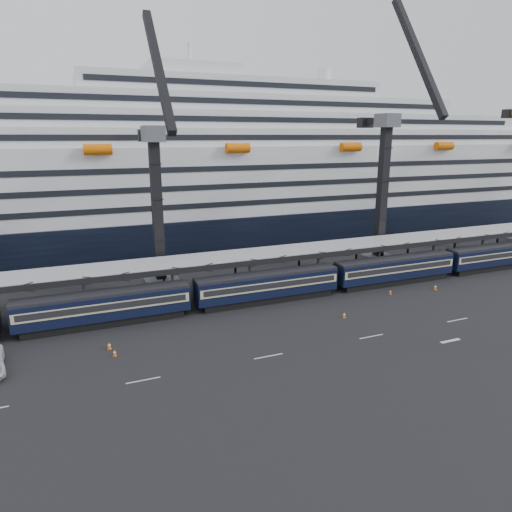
% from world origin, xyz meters
% --- Properties ---
extents(ground, '(260.00, 260.00, 0.00)m').
position_xyz_m(ground, '(0.00, 0.00, 0.00)').
color(ground, black).
rests_on(ground, ground).
extents(lane_markings, '(111.00, 4.27, 0.02)m').
position_xyz_m(lane_markings, '(8.15, -5.23, 0.01)').
color(lane_markings, beige).
rests_on(lane_markings, ground).
extents(train, '(133.05, 3.00, 4.05)m').
position_xyz_m(train, '(-4.65, 10.00, 2.20)').
color(train, black).
rests_on(train, ground).
extents(canopy, '(130.00, 6.25, 5.53)m').
position_xyz_m(canopy, '(0.00, 14.00, 5.25)').
color(canopy, gray).
rests_on(canopy, ground).
extents(cruise_ship, '(214.09, 28.84, 34.00)m').
position_xyz_m(cruise_ship, '(-1.08, 45.99, 12.34)').
color(cruise_ship, black).
rests_on(cruise_ship, ground).
extents(crane_dark_near, '(4.50, 17.75, 35.08)m').
position_xyz_m(crane_dark_near, '(-20.00, 18.59, 11.93)').
color(crane_dark_near, '#53565B').
rests_on(crane_dark_near, ground).
extents(crane_dark_mid, '(4.50, 18.24, 39.64)m').
position_xyz_m(crane_dark_mid, '(15.00, 17.59, 13.36)').
color(crane_dark_mid, '#53565B').
rests_on(crane_dark_mid, ground).
extents(traffic_cone_b, '(0.39, 0.39, 0.78)m').
position_xyz_m(traffic_cone_b, '(-28.21, 3.49, 0.38)').
color(traffic_cone_b, '#E56407').
rests_on(traffic_cone_b, ground).
extents(traffic_cone_c, '(0.35, 0.35, 0.70)m').
position_xyz_m(traffic_cone_c, '(-27.85, 1.74, 0.35)').
color(traffic_cone_c, '#E56407').
rests_on(traffic_cone_c, ground).
extents(traffic_cone_d, '(0.36, 0.36, 0.73)m').
position_xyz_m(traffic_cone_d, '(-1.83, 1.58, 0.36)').
color(traffic_cone_d, '#E56407').
rests_on(traffic_cone_d, ground).
extents(traffic_cone_e, '(0.35, 0.35, 0.70)m').
position_xyz_m(traffic_cone_e, '(8.48, 6.28, 0.34)').
color(traffic_cone_e, '#E56407').
rests_on(traffic_cone_e, ground).
extents(traffic_cone_f, '(0.43, 0.43, 0.85)m').
position_xyz_m(traffic_cone_f, '(15.46, 5.42, 0.42)').
color(traffic_cone_f, '#E56407').
rests_on(traffic_cone_f, ground).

